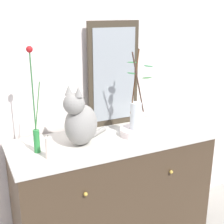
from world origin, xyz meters
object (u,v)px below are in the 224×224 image
(bowl_porcelain, at_px, (135,132))
(vase_glass_clear, at_px, (136,112))
(cat_sitting, at_px, (80,121))
(vase_slim_green, at_px, (35,121))
(mirror_leaning, at_px, (114,75))
(candle_pillar, at_px, (49,148))
(sideboard, at_px, (112,194))

(bowl_porcelain, height_order, vase_glass_clear, vase_glass_clear)
(vase_glass_clear, bearing_deg, cat_sitting, 177.48)
(vase_slim_green, distance_m, bowl_porcelain, 0.67)
(mirror_leaning, height_order, cat_sitting, mirror_leaning)
(cat_sitting, xyz_separation_m, candle_pillar, (-0.23, -0.11, -0.09))
(mirror_leaning, xyz_separation_m, candle_pillar, (-0.57, -0.35, -0.30))
(vase_slim_green, bearing_deg, mirror_leaning, 21.41)
(cat_sitting, bearing_deg, vase_slim_green, 179.48)
(mirror_leaning, xyz_separation_m, vase_slim_green, (-0.61, -0.24, -0.17))
(vase_glass_clear, distance_m, candle_pillar, 0.62)
(cat_sitting, height_order, vase_slim_green, vase_slim_green)
(mirror_leaning, relative_size, vase_glass_clear, 1.40)
(sideboard, distance_m, vase_glass_clear, 0.61)
(vase_glass_clear, xyz_separation_m, candle_pillar, (-0.61, -0.09, -0.10))
(vase_glass_clear, bearing_deg, vase_slim_green, 178.31)
(cat_sitting, bearing_deg, candle_pillar, -155.26)
(sideboard, xyz_separation_m, mirror_leaning, (0.12, 0.24, 0.79))
(sideboard, bearing_deg, cat_sitting, -178.32)
(sideboard, relative_size, cat_sitting, 3.44)
(vase_slim_green, height_order, candle_pillar, vase_slim_green)
(cat_sitting, distance_m, bowl_porcelain, 0.40)
(sideboard, bearing_deg, vase_slim_green, -179.53)
(bowl_porcelain, xyz_separation_m, vase_glass_clear, (0.00, -0.00, 0.14))
(sideboard, height_order, vase_slim_green, vase_slim_green)
(vase_slim_green, height_order, bowl_porcelain, vase_slim_green)
(cat_sitting, height_order, candle_pillar, cat_sitting)
(sideboard, distance_m, candle_pillar, 0.67)
(vase_glass_clear, bearing_deg, candle_pillar, -171.72)
(sideboard, distance_m, vase_slim_green, 0.79)
(sideboard, relative_size, vase_slim_green, 2.14)
(cat_sitting, distance_m, vase_slim_green, 0.27)
(cat_sitting, relative_size, vase_slim_green, 0.62)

